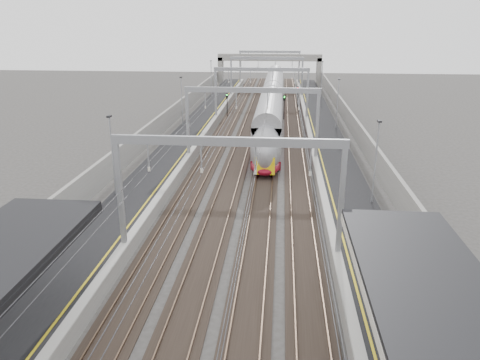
# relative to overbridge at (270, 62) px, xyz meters

# --- Properties ---
(platform_left) EXTENTS (4.00, 120.00, 1.00)m
(platform_left) POSITION_rel_overbridge_xyz_m (-8.00, -55.00, -4.81)
(platform_left) COLOR black
(platform_left) RESTS_ON ground
(platform_right) EXTENTS (4.00, 120.00, 1.00)m
(platform_right) POSITION_rel_overbridge_xyz_m (8.00, -55.00, -4.81)
(platform_right) COLOR black
(platform_right) RESTS_ON ground
(tracks) EXTENTS (11.40, 140.00, 0.20)m
(tracks) POSITION_rel_overbridge_xyz_m (0.00, -55.00, -5.26)
(tracks) COLOR black
(tracks) RESTS_ON ground
(overhead_line) EXTENTS (13.00, 140.00, 6.60)m
(overhead_line) POSITION_rel_overbridge_xyz_m (0.00, -48.38, 0.83)
(overhead_line) COLOR gray
(overhead_line) RESTS_ON platform_left
(overbridge) EXTENTS (22.00, 2.20, 6.90)m
(overbridge) POSITION_rel_overbridge_xyz_m (0.00, 0.00, 0.00)
(overbridge) COLOR gray
(overbridge) RESTS_ON ground
(wall_left) EXTENTS (0.30, 120.00, 3.20)m
(wall_left) POSITION_rel_overbridge_xyz_m (-11.20, -55.00, -3.71)
(wall_left) COLOR gray
(wall_left) RESTS_ON ground
(wall_right) EXTENTS (0.30, 120.00, 3.20)m
(wall_right) POSITION_rel_overbridge_xyz_m (11.20, -55.00, -3.71)
(wall_right) COLOR gray
(wall_right) RESTS_ON ground
(train) EXTENTS (2.85, 52.02, 4.51)m
(train) POSITION_rel_overbridge_xyz_m (1.50, -38.72, -3.11)
(train) COLOR maroon
(train) RESTS_ON ground
(signal_green) EXTENTS (0.32, 0.32, 3.48)m
(signal_green) POSITION_rel_overbridge_xyz_m (-5.20, -33.97, -2.89)
(signal_green) COLOR black
(signal_green) RESTS_ON ground
(signal_red_near) EXTENTS (0.32, 0.32, 3.48)m
(signal_red_near) POSITION_rel_overbridge_xyz_m (3.20, -35.13, -2.89)
(signal_red_near) COLOR black
(signal_red_near) RESTS_ON ground
(signal_red_far) EXTENTS (0.32, 0.32, 3.48)m
(signal_red_far) POSITION_rel_overbridge_xyz_m (5.40, -25.30, -2.89)
(signal_red_far) COLOR black
(signal_red_far) RESTS_ON ground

